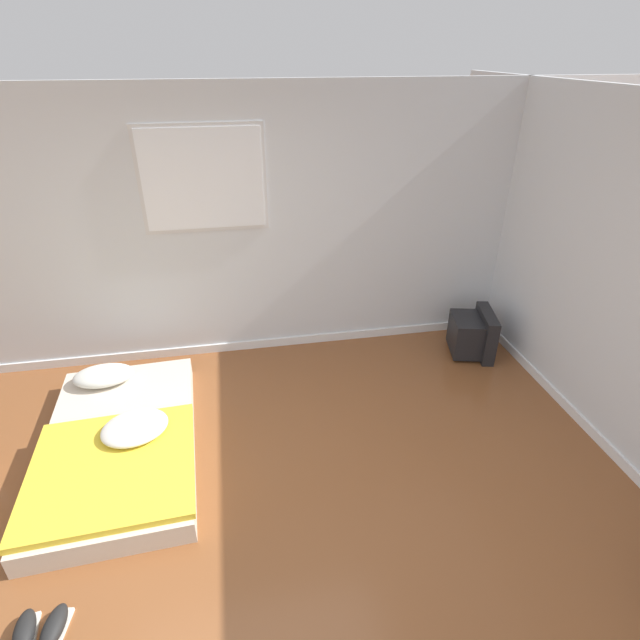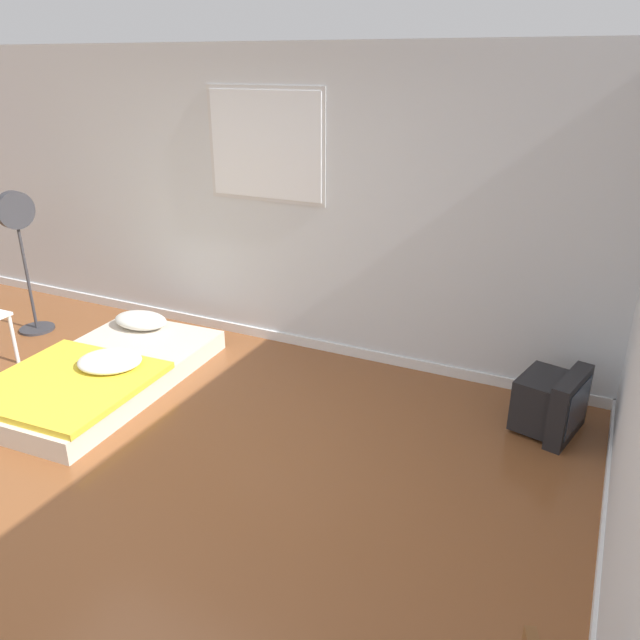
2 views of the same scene
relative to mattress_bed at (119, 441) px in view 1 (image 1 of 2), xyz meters
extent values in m
plane|color=brown|center=(0.92, -1.10, -0.12)|extent=(20.00, 20.00, 0.00)
cube|color=silver|center=(0.92, 1.42, 1.18)|extent=(8.15, 0.06, 2.60)
cube|color=white|center=(0.92, 1.38, -0.07)|extent=(8.15, 0.02, 0.09)
cube|color=silver|center=(0.80, 1.38, 1.68)|extent=(1.12, 0.01, 0.95)
cube|color=white|center=(0.80, 1.38, 1.68)|extent=(1.05, 0.01, 0.88)
cube|color=beige|center=(0.00, 0.01, -0.03)|extent=(1.22, 2.04, 0.17)
ellipsoid|color=silver|center=(-0.23, 0.77, 0.12)|extent=(0.54, 0.37, 0.14)
cube|color=yellow|center=(0.02, -0.36, 0.08)|extent=(1.20, 1.21, 0.05)
ellipsoid|color=silver|center=(0.14, -0.03, 0.14)|extent=(0.62, 0.58, 0.11)
cube|color=black|center=(3.30, 0.89, 0.10)|extent=(0.37, 0.49, 0.38)
cube|color=black|center=(3.49, 0.85, 0.12)|extent=(0.24, 0.54, 0.47)
cube|color=#283342|center=(3.55, 0.83, 0.13)|extent=(0.11, 0.43, 0.34)
cube|color=silver|center=(-0.28, -1.39, -0.11)|extent=(0.12, 0.27, 0.02)
ellipsoid|color=black|center=(-0.28, -1.39, -0.06)|extent=(0.13, 0.27, 0.09)
cube|color=silver|center=(-0.13, -1.39, -0.11)|extent=(0.14, 0.27, 0.02)
ellipsoid|color=black|center=(-0.13, -1.39, -0.06)|extent=(0.15, 0.27, 0.09)
camera|label=1|loc=(1.00, -3.20, 2.71)|focal=28.00mm
camera|label=2|loc=(3.56, -3.29, 2.34)|focal=35.00mm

